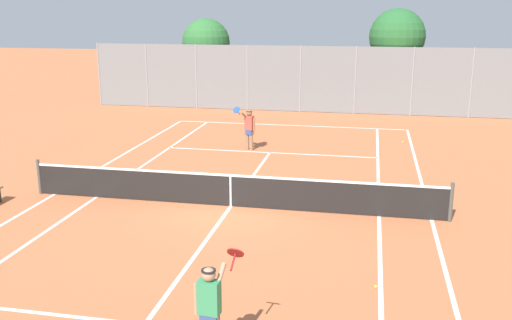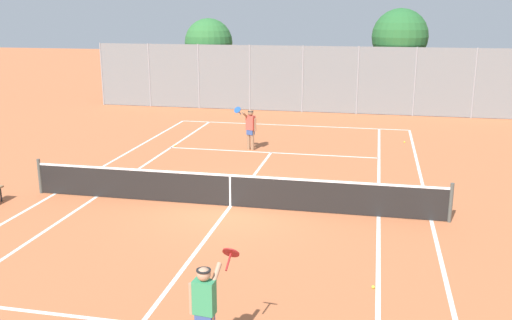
# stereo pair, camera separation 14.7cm
# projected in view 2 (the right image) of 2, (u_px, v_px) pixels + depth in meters

# --- Properties ---
(ground_plane) EXTENTS (120.00, 120.00, 0.00)m
(ground_plane) POSITION_uv_depth(u_px,v_px,m) (230.00, 206.00, 16.20)
(ground_plane) COLOR #BC663D
(court_line_markings) EXTENTS (11.10, 23.90, 0.01)m
(court_line_markings) POSITION_uv_depth(u_px,v_px,m) (230.00, 206.00, 16.19)
(court_line_markings) COLOR silver
(court_line_markings) RESTS_ON ground
(tennis_net) EXTENTS (12.00, 0.10, 1.07)m
(tennis_net) POSITION_uv_depth(u_px,v_px,m) (230.00, 189.00, 16.06)
(tennis_net) COLOR #474C47
(tennis_net) RESTS_ON ground
(player_near_side) EXTENTS (0.72, 0.72, 1.77)m
(player_near_side) POSITION_uv_depth(u_px,v_px,m) (205.00, 307.00, 8.91)
(player_near_side) COLOR tan
(player_near_side) RESTS_ON ground
(player_far_left) EXTENTS (0.84, 0.69, 1.77)m
(player_far_left) POSITION_uv_depth(u_px,v_px,m) (250.00, 127.00, 22.45)
(player_far_left) COLOR #936B4C
(player_far_left) RESTS_ON ground
(loose_tennis_ball_2) EXTENTS (0.07, 0.07, 0.07)m
(loose_tennis_ball_2) POSITION_uv_depth(u_px,v_px,m) (404.00, 142.00, 23.87)
(loose_tennis_ball_2) COLOR #D1DB33
(loose_tennis_ball_2) RESTS_ON ground
(loose_tennis_ball_4) EXTENTS (0.07, 0.07, 0.07)m
(loose_tennis_ball_4) POSITION_uv_depth(u_px,v_px,m) (373.00, 287.00, 11.43)
(loose_tennis_ball_4) COLOR #D1DB33
(loose_tennis_ball_4) RESTS_ON ground
(loose_tennis_ball_5) EXTENTS (0.07, 0.07, 0.07)m
(loose_tennis_ball_5) POSITION_uv_depth(u_px,v_px,m) (175.00, 146.00, 23.27)
(loose_tennis_ball_5) COLOR #D1DB33
(loose_tennis_ball_5) RESTS_ON ground
(back_fence) EXTENTS (23.43, 0.08, 3.56)m
(back_fence) POSITION_uv_depth(u_px,v_px,m) (303.00, 79.00, 30.61)
(back_fence) COLOR gray
(back_fence) RESTS_ON ground
(tree_behind_left) EXTENTS (2.76, 2.76, 4.93)m
(tree_behind_left) POSITION_uv_depth(u_px,v_px,m) (207.00, 44.00, 33.06)
(tree_behind_left) COLOR brown
(tree_behind_left) RESTS_ON ground
(tree_behind_right) EXTENTS (2.98, 2.98, 5.49)m
(tree_behind_right) POSITION_uv_depth(u_px,v_px,m) (399.00, 38.00, 30.54)
(tree_behind_right) COLOR brown
(tree_behind_right) RESTS_ON ground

